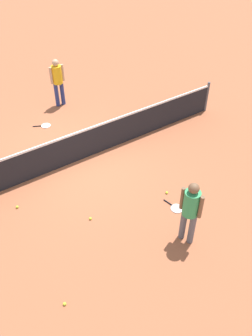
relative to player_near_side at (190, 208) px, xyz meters
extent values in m
plane|color=#9E5638|center=(-0.61, 3.92, -1.01)|extent=(40.00, 40.00, 0.00)
cylinder|color=#4C4C51|center=(4.39, 3.92, -0.47)|extent=(0.09, 0.09, 1.07)
cube|color=black|center=(-0.61, 3.92, -0.55)|extent=(10.00, 0.02, 0.91)
cube|color=white|center=(-0.61, 3.92, -0.07)|extent=(10.00, 0.04, 0.06)
cylinder|color=#595960|center=(-0.04, 0.10, -0.58)|extent=(0.18, 0.18, 0.85)
cylinder|color=#595960|center=(0.04, -0.10, -0.58)|extent=(0.18, 0.18, 0.85)
cylinder|color=#339959|center=(0.00, 0.00, 0.15)|extent=(0.43, 0.43, 0.62)
cylinder|color=brown|center=(-0.07, 0.20, 0.17)|extent=(0.11, 0.11, 0.58)
cylinder|color=brown|center=(0.07, -0.20, 0.17)|extent=(0.11, 0.11, 0.58)
sphere|color=brown|center=(0.00, 0.00, 0.58)|extent=(0.29, 0.29, 0.23)
cylinder|color=navy|center=(0.25, 7.12, -0.58)|extent=(0.14, 0.14, 0.85)
cylinder|color=navy|center=(0.47, 7.12, -0.58)|extent=(0.14, 0.14, 0.85)
cylinder|color=yellow|center=(0.36, 7.12, 0.15)|extent=(0.34, 0.34, 0.62)
cylinder|color=tan|center=(0.14, 7.12, 0.17)|extent=(0.09, 0.09, 0.58)
cylinder|color=tan|center=(0.57, 7.12, 0.17)|extent=(0.09, 0.09, 0.58)
sphere|color=tan|center=(0.36, 7.12, 0.58)|extent=(0.23, 0.23, 0.23)
torus|color=white|center=(0.45, 0.82, -1.00)|extent=(0.37, 0.37, 0.02)
cylinder|color=silver|center=(0.45, 0.82, -1.00)|extent=(0.31, 0.31, 0.00)
cylinder|color=black|center=(0.40, 1.10, -0.99)|extent=(0.08, 0.28, 0.03)
torus|color=white|center=(-0.68, 6.14, -1.00)|extent=(0.42, 0.42, 0.02)
cylinder|color=silver|center=(-0.68, 6.14, -1.00)|extent=(0.36, 0.36, 0.00)
cylinder|color=black|center=(-0.93, 6.26, -0.99)|extent=(0.27, 0.15, 0.03)
sphere|color=#C6E033|center=(-1.50, 1.73, -0.98)|extent=(0.07, 0.07, 0.07)
sphere|color=#C6E033|center=(-2.82, 3.09, -0.98)|extent=(0.07, 0.07, 0.07)
sphere|color=#C6E033|center=(0.59, 1.39, -0.98)|extent=(0.07, 0.07, 0.07)
sphere|color=#C6E033|center=(-3.00, 0.11, -0.98)|extent=(0.07, 0.07, 0.07)
camera|label=1|loc=(-3.96, -3.42, 5.35)|focal=37.31mm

